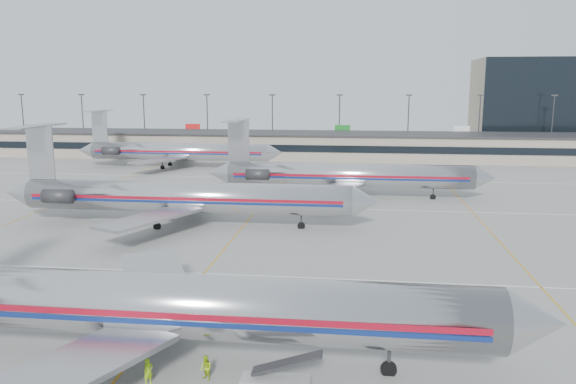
# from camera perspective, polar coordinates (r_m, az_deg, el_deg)

# --- Properties ---
(ground) EXTENTS (260.00, 260.00, 0.00)m
(ground) POSITION_cam_1_polar(r_m,az_deg,el_deg) (44.36, -12.06, -12.25)
(ground) COLOR gray
(ground) RESTS_ON ground
(apron_markings) EXTENTS (160.00, 0.15, 0.02)m
(apron_markings) POSITION_cam_1_polar(r_m,az_deg,el_deg) (53.27, -8.54, -8.19)
(apron_markings) COLOR silver
(apron_markings) RESTS_ON ground
(terminal) EXTENTS (162.00, 17.00, 6.25)m
(terminal) POSITION_cam_1_polar(r_m,az_deg,el_deg) (137.91, 1.25, 4.79)
(terminal) COLOR gray
(terminal) RESTS_ON ground
(light_mast_row) EXTENTS (163.60, 0.40, 15.28)m
(light_mast_row) POSITION_cam_1_polar(r_m,az_deg,el_deg) (151.40, 1.80, 7.36)
(light_mast_row) COLOR #38383D
(light_mast_row) RESTS_ON ground
(distant_building) EXTENTS (30.00, 20.00, 25.00)m
(distant_building) POSITION_cam_1_polar(r_m,az_deg,el_deg) (173.39, 23.42, 8.21)
(distant_building) COLOR tan
(distant_building) RESTS_ON ground
(jet_foreground) EXTENTS (50.40, 29.68, 13.19)m
(jet_foreground) POSITION_cam_1_polar(r_m,az_deg,el_deg) (37.03, -15.88, -10.73)
(jet_foreground) COLOR silver
(jet_foreground) RESTS_ON ground
(jet_second_row) EXTENTS (48.00, 28.26, 12.56)m
(jet_second_row) POSITION_cam_1_polar(r_m,az_deg,el_deg) (71.28, -11.02, -0.45)
(jet_second_row) COLOR silver
(jet_second_row) RESTS_ON ground
(jet_third_row) EXTENTS (44.86, 27.59, 12.27)m
(jet_third_row) POSITION_cam_1_polar(r_m,az_deg,el_deg) (88.36, 5.58, 1.75)
(jet_third_row) COLOR silver
(jet_third_row) RESTS_ON ground
(jet_back_row) EXTENTS (45.24, 27.83, 12.37)m
(jet_back_row) POSITION_cam_1_polar(r_m,az_deg,el_deg) (123.23, -11.42, 4.09)
(jet_back_row) COLOR silver
(jet_back_row) RESTS_ON ground
(belt_loader) EXTENTS (4.65, 1.45, 2.46)m
(belt_loader) POSITION_cam_1_polar(r_m,az_deg,el_deg) (33.63, -1.12, -18.56)
(belt_loader) COLOR #989898
(belt_loader) RESTS_ON ground
(ramp_worker_near) EXTENTS (0.66, 0.69, 1.58)m
(ramp_worker_near) POSITION_cam_1_polar(r_m,az_deg,el_deg) (35.15, -14.01, -17.28)
(ramp_worker_near) COLOR #A5EC16
(ramp_worker_near) RESTS_ON ground
(ramp_worker_far) EXTENTS (0.94, 0.91, 1.53)m
(ramp_worker_far) POSITION_cam_1_polar(r_m,az_deg,el_deg) (34.93, -8.33, -17.30)
(ramp_worker_far) COLOR #99C412
(ramp_worker_far) RESTS_ON ground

